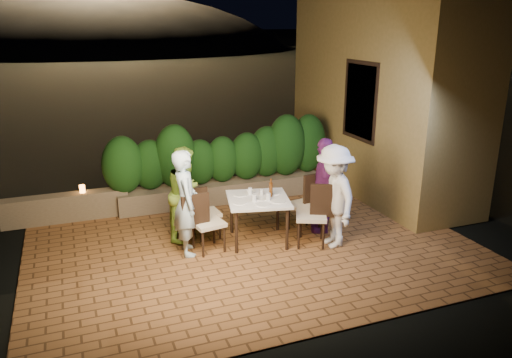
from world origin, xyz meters
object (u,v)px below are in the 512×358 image
bowl (251,192)px  diner_purple (324,185)px  chair_right_back (305,204)px  dining_table (258,220)px  chair_left_front (208,222)px  diner_white (334,196)px  chair_left_back (207,212)px  parapet_lamp (82,189)px  diner_green (186,194)px  chair_right_front (311,214)px  diner_blue (186,203)px  beer_bottle (271,188)px

bowl → diner_purple: diner_purple is taller
chair_right_back → dining_table: bearing=-2.4°
dining_table → diner_purple: 1.30m
chair_left_front → diner_white: 2.03m
bowl → chair_left_back: size_ratio=0.17×
parapet_lamp → dining_table: bearing=-38.3°
chair_left_back → chair_right_back: (1.63, -0.38, 0.06)m
diner_green → chair_right_back: bearing=-66.5°
chair_right_front → diner_purple: bearing=-110.9°
chair_left_front → chair_right_back: chair_right_back is taller
bowl → chair_left_back: 0.81m
dining_table → parapet_lamp: size_ratio=6.99×
chair_left_back → diner_blue: bearing=-137.4°
dining_table → chair_left_front: (-0.86, -0.05, 0.11)m
diner_purple → parapet_lamp: 4.38m
diner_green → parapet_lamp: size_ratio=11.25×
dining_table → diner_purple: (1.22, 0.03, 0.45)m
chair_left_front → diner_green: 0.70m
beer_bottle → chair_left_back: bearing=154.8°
chair_left_back → diner_white: diner_white is taller
dining_table → beer_bottle: size_ratio=3.21×
chair_left_front → diner_purple: diner_purple is taller
chair_left_front → diner_green: (-0.20, 0.60, 0.30)m
diner_green → diner_blue: bearing=-156.6°
diner_blue → diner_green: size_ratio=1.06×
beer_bottle → parapet_lamp: 3.56m
chair_left_back → diner_green: (-0.32, 0.08, 0.34)m
dining_table → chair_right_back: chair_right_back is taller
bowl → diner_white: diner_white is taller
chair_right_front → diner_purple: 0.72m
chair_left_front → diner_blue: size_ratio=0.59×
chair_right_back → parapet_lamp: 4.06m
beer_bottle → diner_purple: bearing=1.6°
beer_bottle → diner_white: 1.02m
diner_blue → diner_white: 2.33m
chair_right_back → chair_right_front: bearing=67.4°
diner_white → diner_blue: bearing=-100.9°
dining_table → chair_right_front: (0.76, -0.42, 0.14)m
diner_blue → diner_purple: diner_blue is taller
beer_bottle → diner_white: bearing=-34.2°
dining_table → parapet_lamp: (-2.64, 2.09, 0.20)m
beer_bottle → chair_right_back: beer_bottle is taller
beer_bottle → parapet_lamp: (-2.87, 2.08, -0.33)m
beer_bottle → chair_right_front: (0.53, -0.43, -0.39)m
chair_left_front → chair_left_back: bearing=67.3°
bowl → chair_right_back: chair_right_back is taller
beer_bottle → diner_white: size_ratio=0.18×
diner_purple → chair_left_back: bearing=-77.3°
diner_green → diner_purple: size_ratio=0.96×
beer_bottle → diner_blue: diner_blue is taller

